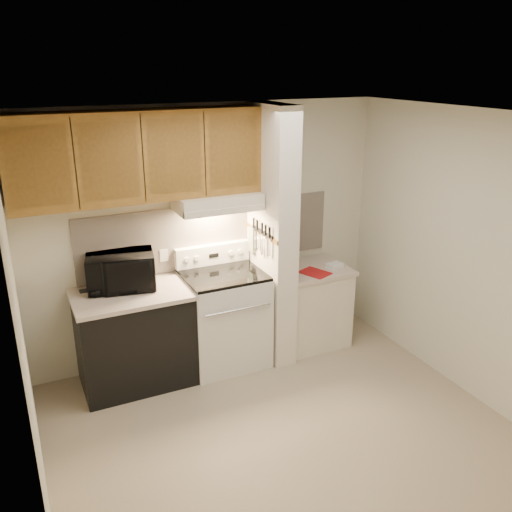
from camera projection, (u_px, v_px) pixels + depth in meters
floor at (278, 426)px, 4.49m from camera, size 3.60×3.60×0.00m
ceiling at (283, 116)px, 3.64m from camera, size 3.60×3.60×0.00m
wall_back at (210, 233)px, 5.34m from camera, size 3.60×2.50×0.02m
wall_left at (22, 336)px, 3.34m from camera, size 0.02×3.00×2.50m
wall_right at (460, 253)px, 4.78m from camera, size 0.02×3.00×2.50m
backsplash at (210, 235)px, 5.33m from camera, size 2.60×0.02×0.63m
range_body at (224, 320)px, 5.31m from camera, size 0.76×0.65×0.92m
oven_window at (237, 330)px, 5.03m from camera, size 0.50×0.01×0.30m
oven_handle at (238, 310)px, 4.92m from camera, size 0.65×0.02×0.02m
cooktop at (223, 275)px, 5.15m from camera, size 0.74×0.64×0.03m
range_backguard at (212, 254)px, 5.35m from camera, size 0.76×0.08×0.20m
range_display at (214, 256)px, 5.32m from camera, size 0.10×0.01×0.04m
range_knob_left_outer at (187, 260)px, 5.20m from camera, size 0.05×0.02×0.05m
range_knob_left_inner at (197, 258)px, 5.24m from camera, size 0.05×0.02×0.05m
range_knob_right_inner at (231, 253)px, 5.39m from camera, size 0.05×0.02×0.05m
range_knob_right_outer at (240, 252)px, 5.43m from camera, size 0.05×0.02×0.05m
dishwasher_front at (135, 340)px, 4.98m from camera, size 1.00×0.63×0.87m
left_countertop at (131, 295)px, 4.82m from camera, size 1.04×0.67×0.04m
spoon_rest at (92, 290)px, 4.86m from camera, size 0.22×0.07×0.01m
teal_jar at (104, 282)px, 4.91m from camera, size 0.13×0.13×0.11m
outlet at (164, 255)px, 5.18m from camera, size 0.08×0.01×0.12m
microwave at (121, 271)px, 4.86m from camera, size 0.65×0.50×0.33m
partition_pillar at (272, 236)px, 5.24m from camera, size 0.22×0.70×2.50m
pillar_trim at (261, 233)px, 5.18m from camera, size 0.01×0.70×0.04m
knife_strip at (263, 232)px, 5.13m from camera, size 0.02×0.42×0.04m
knife_blade_a at (270, 248)px, 5.01m from camera, size 0.01×0.03×0.16m
knife_handle_a at (270, 232)px, 4.96m from camera, size 0.02×0.02×0.10m
knife_blade_b at (264, 246)px, 5.11m from camera, size 0.01×0.04×0.18m
knife_handle_b at (266, 230)px, 5.03m from camera, size 0.02×0.02×0.10m
knife_blade_c at (262, 245)px, 5.16m from camera, size 0.01×0.04×0.20m
knife_handle_c at (262, 228)px, 5.10m from camera, size 0.02×0.02×0.10m
knife_blade_d at (258, 240)px, 5.23m from camera, size 0.01×0.04×0.16m
knife_handle_d at (257, 225)px, 5.19m from camera, size 0.02×0.02×0.10m
knife_blade_e at (255, 239)px, 5.29m from camera, size 0.01×0.04×0.18m
knife_handle_e at (254, 223)px, 5.26m from camera, size 0.02×0.02×0.10m
oven_mitt at (252, 240)px, 5.36m from camera, size 0.03×0.10×0.25m
right_cab_base at (310, 307)px, 5.72m from camera, size 0.70×0.60×0.81m
right_countertop at (311, 269)px, 5.57m from camera, size 0.74×0.64×0.04m
red_folder at (315, 273)px, 5.42m from camera, size 0.30×0.35×0.01m
white_box at (335, 265)px, 5.56m from camera, size 0.18×0.14×0.04m
range_hood at (217, 201)px, 5.02m from camera, size 0.78×0.44×0.15m
hood_lip at (225, 211)px, 4.86m from camera, size 0.78×0.04×0.06m
upper_cabinets at (138, 156)px, 4.63m from camera, size 2.18×0.33×0.77m
cab_door_a at (38, 167)px, 4.17m from camera, size 0.46×0.01×0.63m
cab_gap_a at (75, 164)px, 4.27m from camera, size 0.01×0.01×0.73m
cab_door_b at (110, 161)px, 4.38m from camera, size 0.46×0.01×0.63m
cab_gap_b at (143, 159)px, 4.49m from camera, size 0.01×0.01×0.73m
cab_door_c at (175, 157)px, 4.60m from camera, size 0.46×0.01×0.63m
cab_gap_c at (205, 154)px, 4.71m from camera, size 0.01×0.01×0.73m
cab_door_d at (234, 152)px, 4.82m from camera, size 0.46×0.01×0.63m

